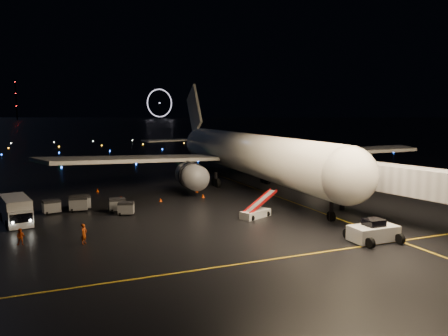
{
  "coord_description": "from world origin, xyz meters",
  "views": [
    {
      "loc": [
        -19.37,
        -41.55,
        12.45
      ],
      "look_at": [
        2.57,
        12.0,
        5.0
      ],
      "focal_mm": 35.0,
      "sensor_mm": 36.0,
      "label": 1
    }
  ],
  "objects_px": {
    "crew_a": "(84,234)",
    "baggage_cart_4": "(51,207)",
    "baggage_cart_2": "(78,204)",
    "baggage_cart_3": "(81,202)",
    "crew_b": "(21,237)",
    "airliner": "(238,130)",
    "pushback_tug": "(373,230)",
    "belt_loader": "(255,206)",
    "service_truck": "(16,210)",
    "crew_c": "(121,202)",
    "baggage_cart_1": "(117,205)",
    "baggage_cart_0": "(126,208)"
  },
  "relations": [
    {
      "from": "airliner",
      "to": "service_truck",
      "type": "height_order",
      "value": "airliner"
    },
    {
      "from": "airliner",
      "to": "baggage_cart_3",
      "type": "xyz_separation_m",
      "value": [
        -27.04,
        -11.2,
        -8.39
      ]
    },
    {
      "from": "pushback_tug",
      "to": "service_truck",
      "type": "distance_m",
      "value": 38.55
    },
    {
      "from": "baggage_cart_3",
      "to": "baggage_cart_2",
      "type": "bearing_deg",
      "value": -125.63
    },
    {
      "from": "baggage_cart_0",
      "to": "baggage_cart_4",
      "type": "xyz_separation_m",
      "value": [
        -8.42,
        4.14,
        0.06
      ]
    },
    {
      "from": "baggage_cart_2",
      "to": "baggage_cart_3",
      "type": "xyz_separation_m",
      "value": [
        0.35,
        0.83,
        -0.02
      ]
    },
    {
      "from": "belt_loader",
      "to": "service_truck",
      "type": "xyz_separation_m",
      "value": [
        -26.12,
        7.88,
        0.09
      ]
    },
    {
      "from": "airliner",
      "to": "belt_loader",
      "type": "bearing_deg",
      "value": -107.37
    },
    {
      "from": "baggage_cart_1",
      "to": "baggage_cart_3",
      "type": "relative_size",
      "value": 0.92
    },
    {
      "from": "airliner",
      "to": "service_truck",
      "type": "relative_size",
      "value": 8.01
    },
    {
      "from": "airliner",
      "to": "pushback_tug",
      "type": "bearing_deg",
      "value": -91.16
    },
    {
      "from": "pushback_tug",
      "to": "baggage_cart_1",
      "type": "relative_size",
      "value": 2.36
    },
    {
      "from": "crew_b",
      "to": "baggage_cart_3",
      "type": "bearing_deg",
      "value": 76.13
    },
    {
      "from": "service_truck",
      "to": "baggage_cart_1",
      "type": "distance_m",
      "value": 11.57
    },
    {
      "from": "pushback_tug",
      "to": "baggage_cart_0",
      "type": "relative_size",
      "value": 2.52
    },
    {
      "from": "crew_b",
      "to": "crew_c",
      "type": "height_order",
      "value": "crew_b"
    },
    {
      "from": "crew_b",
      "to": "baggage_cart_0",
      "type": "distance_m",
      "value": 14.18
    },
    {
      "from": "crew_b",
      "to": "baggage_cart_4",
      "type": "height_order",
      "value": "baggage_cart_4"
    },
    {
      "from": "baggage_cart_2",
      "to": "baggage_cart_3",
      "type": "relative_size",
      "value": 1.03
    },
    {
      "from": "crew_a",
      "to": "baggage_cart_4",
      "type": "xyz_separation_m",
      "value": [
        -2.67,
        14.59,
        -0.13
      ]
    },
    {
      "from": "airliner",
      "to": "belt_loader",
      "type": "xyz_separation_m",
      "value": [
        -8.22,
        -23.57,
        -7.88
      ]
    },
    {
      "from": "pushback_tug",
      "to": "baggage_cart_3",
      "type": "height_order",
      "value": "pushback_tug"
    },
    {
      "from": "baggage_cart_0",
      "to": "baggage_cart_1",
      "type": "relative_size",
      "value": 0.94
    },
    {
      "from": "airliner",
      "to": "baggage_cart_4",
      "type": "distance_m",
      "value": 34.0
    },
    {
      "from": "service_truck",
      "to": "baggage_cart_4",
      "type": "bearing_deg",
      "value": 31.79
    },
    {
      "from": "crew_b",
      "to": "baggage_cart_1",
      "type": "height_order",
      "value": "baggage_cart_1"
    },
    {
      "from": "baggage_cart_2",
      "to": "baggage_cart_4",
      "type": "height_order",
      "value": "baggage_cart_2"
    },
    {
      "from": "crew_a",
      "to": "crew_b",
      "type": "bearing_deg",
      "value": 108.25
    },
    {
      "from": "airliner",
      "to": "pushback_tug",
      "type": "xyz_separation_m",
      "value": [
        -1.92,
        -36.55,
        -8.2
      ]
    },
    {
      "from": "pushback_tug",
      "to": "crew_a",
      "type": "bearing_deg",
      "value": 159.71
    },
    {
      "from": "crew_c",
      "to": "baggage_cart_0",
      "type": "distance_m",
      "value": 4.0
    },
    {
      "from": "pushback_tug",
      "to": "baggage_cart_4",
      "type": "xyz_separation_m",
      "value": [
        -28.66,
        24.34,
        -0.26
      ]
    },
    {
      "from": "belt_loader",
      "to": "crew_c",
      "type": "distance_m",
      "value": 17.86
    },
    {
      "from": "belt_loader",
      "to": "crew_c",
      "type": "bearing_deg",
      "value": 117.31
    },
    {
      "from": "pushback_tug",
      "to": "baggage_cart_2",
      "type": "bearing_deg",
      "value": 136.38
    },
    {
      "from": "baggage_cart_0",
      "to": "baggage_cart_3",
      "type": "distance_m",
      "value": 7.09
    },
    {
      "from": "crew_c",
      "to": "baggage_cart_4",
      "type": "bearing_deg",
      "value": -102.07
    },
    {
      "from": "belt_loader",
      "to": "baggage_cart_1",
      "type": "xyz_separation_m",
      "value": [
        -14.68,
        9.49,
        -0.58
      ]
    },
    {
      "from": "baggage_cart_2",
      "to": "baggage_cart_3",
      "type": "bearing_deg",
      "value": 73.02
    },
    {
      "from": "baggage_cart_0",
      "to": "baggage_cart_4",
      "type": "height_order",
      "value": "baggage_cart_4"
    },
    {
      "from": "crew_b",
      "to": "baggage_cart_3",
      "type": "height_order",
      "value": "baggage_cart_3"
    },
    {
      "from": "pushback_tug",
      "to": "baggage_cart_1",
      "type": "bearing_deg",
      "value": 133.32
    },
    {
      "from": "service_truck",
      "to": "crew_c",
      "type": "relative_size",
      "value": 5.27
    },
    {
      "from": "pushback_tug",
      "to": "crew_b",
      "type": "height_order",
      "value": "pushback_tug"
    },
    {
      "from": "crew_a",
      "to": "crew_b",
      "type": "xyz_separation_m",
      "value": [
        -5.54,
        1.87,
        -0.18
      ]
    },
    {
      "from": "baggage_cart_0",
      "to": "airliner",
      "type": "bearing_deg",
      "value": 56.02
    },
    {
      "from": "service_truck",
      "to": "crew_b",
      "type": "relative_size",
      "value": 5.15
    },
    {
      "from": "belt_loader",
      "to": "baggage_cart_3",
      "type": "relative_size",
      "value": 2.73
    },
    {
      "from": "baggage_cart_3",
      "to": "crew_b",
      "type": "bearing_deg",
      "value": -127.75
    },
    {
      "from": "crew_a",
      "to": "baggage_cart_2",
      "type": "bearing_deg",
      "value": 34.88
    }
  ]
}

